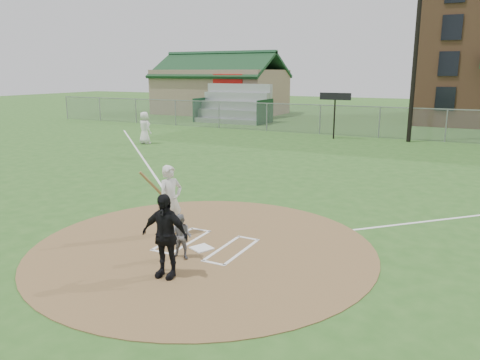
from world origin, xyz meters
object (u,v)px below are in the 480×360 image
at_px(catcher, 181,237).
at_px(umpire, 165,236).
at_px(batter_at_plate, 171,200).
at_px(ondeck_player, 145,128).
at_px(home_plate, 202,248).

height_order(catcher, umpire, umpire).
bearing_deg(batter_at_plate, ondeck_player, 130.54).
bearing_deg(home_plate, ondeck_player, 132.50).
bearing_deg(home_plate, umpire, -85.13).
distance_m(home_plate, ondeck_player, 17.81).
xyz_separation_m(home_plate, catcher, (-0.09, -0.72, 0.51)).
height_order(home_plate, ondeck_player, ondeck_player).
bearing_deg(catcher, ondeck_player, 119.29).
relative_size(catcher, umpire, 0.59).
distance_m(catcher, umpire, 1.03).
relative_size(home_plate, catcher, 0.43).
bearing_deg(batter_at_plate, home_plate, -23.33).
relative_size(umpire, ondeck_player, 0.94).
relative_size(home_plate, ondeck_player, 0.24).
relative_size(ondeck_player, batter_at_plate, 1.02).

